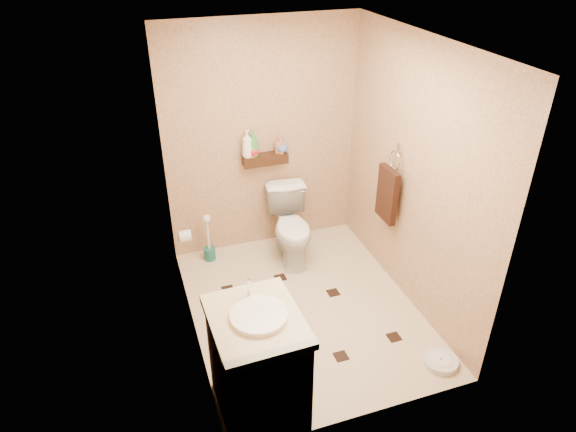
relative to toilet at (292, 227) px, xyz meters
name	(u,v)px	position (x,y,z in m)	size (l,w,h in m)	color
ground	(303,308)	(-0.17, -0.83, -0.37)	(2.50, 2.50, 0.00)	beige
wall_back	(262,140)	(-0.17, 0.42, 0.83)	(2.00, 0.04, 2.40)	tan
wall_front	(377,285)	(-0.17, -2.08, 0.83)	(2.00, 0.04, 2.40)	tan
wall_left	(182,215)	(-1.17, -0.83, 0.83)	(0.04, 2.50, 2.40)	tan
wall_right	(414,177)	(0.83, -0.83, 0.83)	(0.04, 2.50, 2.40)	tan
ceiling	(309,42)	(-0.17, -0.83, 2.03)	(2.00, 2.50, 0.02)	silver
wall_shelf	(265,159)	(-0.17, 0.34, 0.65)	(0.46, 0.14, 0.10)	#3A220F
floor_accents	(305,311)	(-0.17, -0.88, -0.37)	(1.33, 1.29, 0.01)	black
toilet	(292,227)	(0.00, 0.00, 0.00)	(0.42, 0.73, 0.75)	white
vanity	(258,365)	(-0.87, -1.78, 0.08)	(0.62, 0.74, 1.02)	brown
bathroom_scale	(441,361)	(0.65, -1.84, -0.35)	(0.29, 0.29, 0.06)	silver
toilet_brush	(209,244)	(-0.84, 0.24, -0.18)	(0.12, 0.12, 0.54)	#175F54
towel_ring	(388,192)	(0.74, -0.58, 0.57)	(0.12, 0.30, 0.76)	silver
toilet_paper	(185,236)	(-1.11, -0.18, 0.23)	(0.12, 0.11, 0.12)	silver
bottle_a	(247,144)	(-0.35, 0.34, 0.84)	(0.11, 0.11, 0.28)	white
bottle_b	(250,149)	(-0.33, 0.34, 0.78)	(0.07, 0.08, 0.16)	gold
bottle_c	(253,149)	(-0.30, 0.34, 0.77)	(0.12, 0.12, 0.15)	red
bottle_d	(253,144)	(-0.29, 0.34, 0.83)	(0.10, 0.10, 0.27)	green
bottle_e	(281,144)	(0.00, 0.34, 0.79)	(0.08, 0.08, 0.18)	#C57C41
bottle_f	(282,145)	(0.01, 0.34, 0.78)	(0.13, 0.13, 0.16)	#4F6CC6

